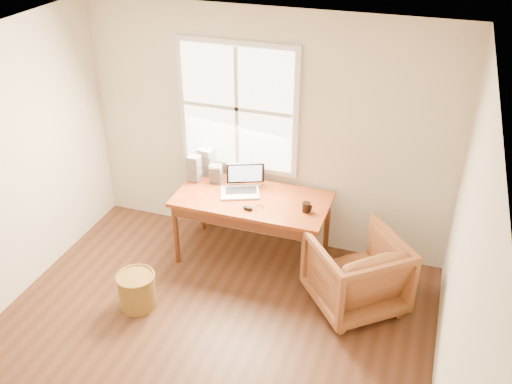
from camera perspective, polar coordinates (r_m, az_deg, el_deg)
room_shell at (r=4.35m, az=-7.79°, el=-4.50°), size 4.04×4.54×2.64m
desk at (r=5.92m, az=-0.38°, el=-0.74°), size 1.60×0.80×0.04m
armchair at (r=5.57m, az=9.99°, el=-7.90°), size 1.15×1.15×0.76m
wicker_stool at (r=5.71m, az=-11.81°, el=-9.66°), size 0.39×0.39×0.35m
laptop at (r=5.92m, az=-1.63°, el=1.04°), size 0.51×0.52×0.29m
mouse at (r=5.71m, az=-0.81°, el=-1.59°), size 0.13×0.09×0.04m
coffee_mug at (r=5.68m, az=5.05°, el=-1.52°), size 0.10×0.10×0.10m
cd_stack_a at (r=6.32m, az=-4.95°, el=3.05°), size 0.18×0.16×0.31m
cd_stack_b at (r=6.17m, az=-4.03°, el=1.82°), size 0.15×0.13×0.20m
cd_stack_c at (r=6.21m, az=-6.20°, el=2.36°), size 0.14×0.12×0.29m
cd_stack_d at (r=6.21m, az=-2.22°, el=1.94°), size 0.17×0.16×0.18m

